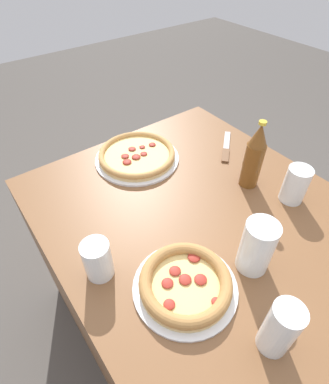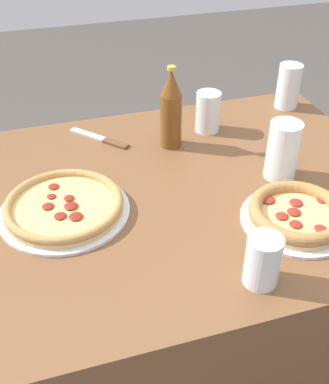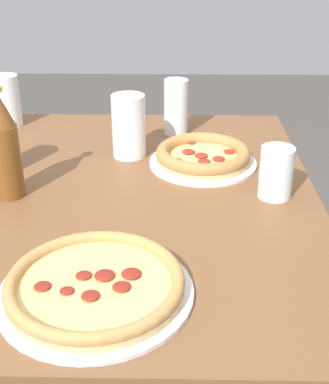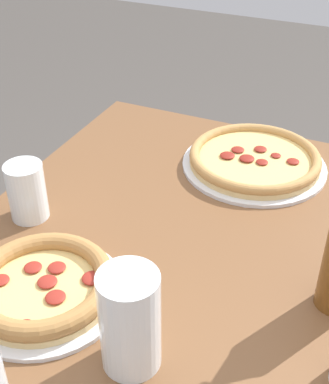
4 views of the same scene
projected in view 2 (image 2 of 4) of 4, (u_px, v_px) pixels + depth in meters
The scene contains 10 objects.
ground_plane at pixel (192, 362), 1.71m from camera, with size 8.00×8.00×0.00m, color #4C4742.
table at pixel (196, 287), 1.48m from camera, with size 1.06×0.90×0.77m.
pizza_salami at pixel (64, 207), 1.15m from camera, with size 0.31×0.31×0.04m.
pizza_margherita at pixel (297, 214), 1.12m from camera, with size 0.26×0.26×0.05m.
glass_red_wine at pixel (282, 152), 1.25m from camera, with size 0.08×0.08×0.16m.
glass_mango_juice at pixel (262, 262), 0.95m from camera, with size 0.07×0.07×0.11m.
glass_iced_tea at pixel (208, 114), 1.46m from camera, with size 0.07×0.07×0.12m.
glass_water at pixel (288, 89), 1.59m from camera, with size 0.08×0.08×0.15m.
beer_bottle at pixel (171, 110), 1.35m from camera, with size 0.06×0.06×0.24m.
knife at pixel (102, 139), 1.44m from camera, with size 0.16×0.17×0.01m.
Camera 2 is at (-0.39, -0.95, 1.50)m, focal length 45.00 mm.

